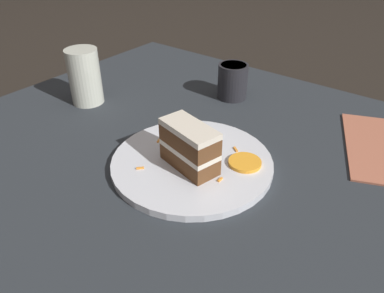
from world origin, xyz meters
TOP-DOWN VIEW (x-y plane):
  - ground_plane at (0.00, 0.00)m, footprint 6.00×6.00m
  - dining_table at (0.00, 0.00)m, footprint 1.10×1.04m
  - plate at (-0.02, -0.01)m, footprint 0.30×0.30m
  - cake_slice at (-0.03, 0.01)m, footprint 0.12×0.08m
  - cream_dollop at (0.02, -0.08)m, footprint 0.05×0.04m
  - orange_garnish at (-0.11, -0.06)m, footprint 0.06×0.06m
  - carrot_shreds_scatter at (0.00, -0.01)m, footprint 0.18×0.17m
  - drinking_glass at (0.35, -0.07)m, footprint 0.08×0.08m
  - coffee_mug at (0.08, -0.31)m, footprint 0.07×0.07m
  - menu_card at (-0.29, -0.29)m, footprint 0.22×0.29m

SIDE VIEW (x-z plane):
  - ground_plane at x=0.00m, z-range 0.00..0.00m
  - dining_table at x=0.00m, z-range 0.00..0.02m
  - menu_card at x=-0.29m, z-range 0.02..0.03m
  - plate at x=-0.02m, z-range 0.02..0.04m
  - carrot_shreds_scatter at x=0.00m, z-range 0.04..0.04m
  - orange_garnish at x=-0.11m, z-range 0.04..0.04m
  - cream_dollop at x=0.02m, z-range 0.04..0.08m
  - coffee_mug at x=0.08m, z-range 0.03..0.11m
  - cake_slice at x=-0.03m, z-range 0.04..0.12m
  - drinking_glass at x=0.35m, z-range 0.01..0.15m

